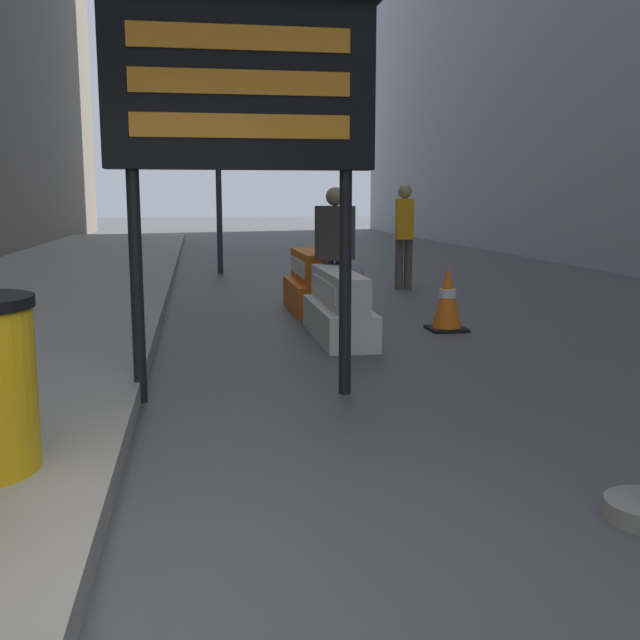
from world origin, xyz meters
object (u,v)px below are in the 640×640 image
(message_board, at_px, (240,85))
(pedestrian_worker, at_px, (335,244))
(jersey_barrier_white, at_px, (338,309))
(pedestrian_passerby, at_px, (404,228))
(jersey_barrier_orange_near, at_px, (311,285))
(traffic_light_near_curb, at_px, (217,122))
(traffic_cone_near, at_px, (362,296))
(traffic_cone_mid, at_px, (447,299))

(message_board, distance_m, pedestrian_worker, 3.87)
(jersey_barrier_white, distance_m, pedestrian_passerby, 4.92)
(jersey_barrier_orange_near, bearing_deg, message_board, -105.03)
(jersey_barrier_orange_near, distance_m, traffic_light_near_curb, 6.17)
(traffic_light_near_curb, bearing_deg, traffic_cone_near, -76.17)
(pedestrian_worker, distance_m, pedestrian_passerby, 4.01)
(traffic_cone_mid, bearing_deg, traffic_cone_near, 139.77)
(jersey_barrier_white, bearing_deg, pedestrian_worker, 82.25)
(traffic_cone_near, distance_m, pedestrian_worker, 0.79)
(traffic_cone_near, bearing_deg, traffic_light_near_curb, 103.83)
(traffic_cone_near, height_order, traffic_light_near_curb, traffic_light_near_curb)
(pedestrian_worker, bearing_deg, traffic_cone_near, 76.80)
(pedestrian_passerby, bearing_deg, jersey_barrier_orange_near, 149.54)
(message_board, relative_size, pedestrian_passerby, 1.74)
(jersey_barrier_white, distance_m, jersey_barrier_orange_near, 2.13)
(jersey_barrier_orange_near, relative_size, traffic_light_near_curb, 0.40)
(jersey_barrier_white, height_order, traffic_cone_near, jersey_barrier_white)
(jersey_barrier_orange_near, height_order, traffic_cone_mid, jersey_barrier_orange_near)
(jersey_barrier_white, bearing_deg, traffic_cone_mid, 11.29)
(traffic_cone_mid, xyz_separation_m, pedestrian_passerby, (0.61, 4.15, 0.69))
(jersey_barrier_white, height_order, pedestrian_passerby, pedestrian_passerby)
(traffic_cone_near, bearing_deg, jersey_barrier_white, -115.95)
(traffic_cone_near, xyz_separation_m, traffic_light_near_curb, (-1.60, 6.52, 2.77))
(jersey_barrier_white, relative_size, traffic_cone_near, 2.73)
(traffic_cone_near, relative_size, traffic_cone_mid, 0.89)
(jersey_barrier_white, xyz_separation_m, pedestrian_passerby, (2.01, 4.43, 0.74))
(message_board, xyz_separation_m, jersey_barrier_orange_near, (1.23, 4.57, -2.06))
(jersey_barrier_orange_near, height_order, pedestrian_passerby, pedestrian_passerby)
(traffic_cone_mid, height_order, traffic_light_near_curb, traffic_light_near_curb)
(jersey_barrier_orange_near, bearing_deg, traffic_light_near_curb, 101.48)
(jersey_barrier_orange_near, relative_size, traffic_cone_near, 2.42)
(message_board, distance_m, traffic_cone_near, 4.41)
(message_board, relative_size, traffic_light_near_curb, 0.74)
(jersey_barrier_white, height_order, jersey_barrier_orange_near, jersey_barrier_orange_near)
(traffic_cone_mid, distance_m, traffic_light_near_curb, 8.16)
(pedestrian_passerby, bearing_deg, traffic_cone_mid, -177.71)
(traffic_cone_near, bearing_deg, traffic_cone_mid, -40.23)
(jersey_barrier_orange_near, distance_m, pedestrian_worker, 1.40)
(message_board, xyz_separation_m, jersey_barrier_white, (1.23, 2.44, -2.10))
(jersey_barrier_orange_near, relative_size, pedestrian_worker, 0.99)
(message_board, height_order, pedestrian_passerby, message_board)
(traffic_cone_near, relative_size, pedestrian_worker, 0.41)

